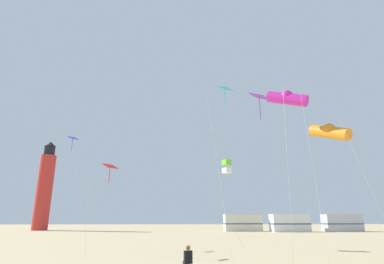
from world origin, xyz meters
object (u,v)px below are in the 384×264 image
at_px(kite_tube_orange, 329,132).
at_px(kite_box_lime, 227,167).
at_px(kite_diamond_violet, 261,102).
at_px(rv_van_cream, 243,223).
at_px(lighthouse_distant, 45,187).
at_px(rv_van_white, 290,223).
at_px(kite_tube_magenta, 287,98).
at_px(kite_diamond_blue, 73,142).
at_px(kite_diamond_cyan, 224,94).
at_px(rv_van_silver, 342,223).
at_px(kite_diamond_scarlet, 109,169).
at_px(kite_flyer_standing, 187,258).

height_order(kite_tube_orange, kite_box_lime, kite_tube_orange).
height_order(kite_diamond_violet, rv_van_cream, kite_diamond_violet).
height_order(kite_tube_orange, lighthouse_distant, lighthouse_distant).
relative_size(kite_diamond_violet, rv_van_white, 1.28).
relative_size(kite_tube_magenta, kite_box_lime, 1.41).
xyz_separation_m(kite_diamond_blue, kite_diamond_violet, (13.58, -13.15, -1.04)).
xyz_separation_m(kite_diamond_cyan, kite_diamond_blue, (-12.44, 8.88, -1.17)).
distance_m(kite_diamond_blue, rv_van_cream, 34.96).
relative_size(kite_diamond_blue, kite_box_lime, 1.34).
height_order(kite_diamond_blue, lighthouse_distant, lighthouse_distant).
bearing_deg(kite_diamond_cyan, rv_van_cream, 76.56).
height_order(kite_tube_orange, rv_van_white, kite_tube_orange).
bearing_deg(kite_tube_orange, rv_van_silver, 61.42).
bearing_deg(rv_van_cream, lighthouse_distant, 170.97).
relative_size(kite_diamond_scarlet, rv_van_cream, 0.93).
bearing_deg(kite_tube_magenta, rv_van_silver, 58.54).
relative_size(lighthouse_distant, rv_van_white, 2.56).
relative_size(kite_tube_magenta, kite_tube_orange, 1.28).
relative_size(kite_diamond_cyan, kite_tube_orange, 1.37).
distance_m(lighthouse_distant, rv_van_white, 45.34).
xyz_separation_m(kite_tube_magenta, kite_diamond_scarlet, (-11.35, 4.49, -3.70)).
xyz_separation_m(kite_box_lime, rv_van_silver, (24.03, 26.67, -5.13)).
bearing_deg(kite_tube_orange, kite_diamond_violet, -151.44).
relative_size(kite_tube_orange, kite_diamond_scarlet, 1.31).
bearing_deg(kite_diamond_blue, lighthouse_distant, 115.85).
bearing_deg(kite_tube_magenta, rv_van_white, 70.44).
distance_m(kite_tube_magenta, rv_van_white, 38.03).
bearing_deg(kite_flyer_standing, rv_van_silver, -142.01).
height_order(rv_van_white, rv_van_silver, same).
bearing_deg(rv_van_silver, kite_diamond_scarlet, -139.76).
xyz_separation_m(kite_tube_magenta, kite_tube_orange, (2.23, -0.28, -2.16)).
bearing_deg(rv_van_white, rv_van_cream, 160.58).
bearing_deg(kite_diamond_scarlet, kite_diamond_cyan, -21.61).
bearing_deg(kite_tube_magenta, kite_flyer_standing, -157.05).
relative_size(kite_diamond_blue, rv_van_silver, 1.45).
bearing_deg(kite_diamond_blue, rv_van_silver, 33.66).
height_order(kite_diamond_scarlet, rv_van_silver, kite_diamond_scarlet).
distance_m(kite_diamond_blue, rv_van_white, 38.50).
relative_size(kite_diamond_blue, kite_diamond_violet, 1.13).
bearing_deg(kite_diamond_blue, kite_diamond_violet, -44.07).
bearing_deg(kite_diamond_blue, kite_box_lime, -6.39).
xyz_separation_m(kite_flyer_standing, rv_van_silver, (27.79, 38.03, 0.78)).
relative_size(kite_flyer_standing, kite_diamond_blue, 0.12).
height_order(kite_tube_magenta, rv_van_silver, kite_tube_magenta).
relative_size(kite_diamond_violet, lighthouse_distant, 0.50).
bearing_deg(kite_tube_orange, rv_van_white, 73.86).
relative_size(kite_diamond_scarlet, rv_van_white, 0.91).
relative_size(kite_diamond_blue, kite_tube_orange, 1.21).
bearing_deg(kite_diamond_blue, kite_tube_magenta, -32.70).
height_order(kite_diamond_cyan, rv_van_cream, kite_diamond_cyan).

